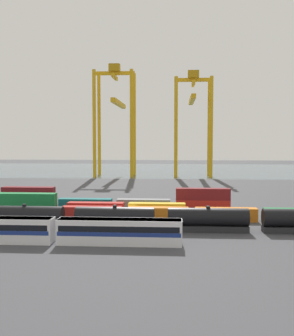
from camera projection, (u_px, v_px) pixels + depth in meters
name	position (u px, v px, depth m)	size (l,w,h in m)	color
ground_plane	(144.00, 192.00, 126.36)	(420.00, 420.00, 0.00)	#424247
harbour_water	(158.00, 170.00, 224.97)	(400.00, 110.00, 0.01)	#475B6B
passenger_train	(56.00, 230.00, 63.21)	(39.01, 3.14, 3.90)	silver
freight_tank_row	(208.00, 219.00, 71.36)	(79.48, 3.04, 4.50)	#232326
shipping_container_2	(27.00, 212.00, 83.49)	(12.10, 2.44, 2.60)	maroon
shipping_container_3	(27.00, 199.00, 83.32)	(12.10, 2.44, 2.60)	#197538
shipping_container_4	(92.00, 213.00, 82.58)	(12.10, 2.44, 2.60)	#AD211C
shipping_container_5	(158.00, 214.00, 81.67)	(12.10, 2.44, 2.60)	orange
shipping_container_6	(226.00, 215.00, 80.76)	(12.10, 2.44, 2.60)	orange
shipping_container_10	(36.00, 208.00, 88.98)	(6.04, 2.44, 2.60)	slate
shipping_container_11	(96.00, 208.00, 88.09)	(12.10, 2.44, 2.60)	#AD211C
shipping_container_12	(157.00, 209.00, 87.20)	(12.10, 2.44, 2.60)	gold
shipping_container_15	(29.00, 204.00, 94.73)	(12.10, 2.44, 2.60)	#AD211C
shipping_container_16	(28.00, 192.00, 94.55)	(12.10, 2.44, 2.60)	maroon
shipping_container_17	(86.00, 204.00, 93.82)	(12.10, 2.44, 2.60)	#146066
shipping_container_18	(144.00, 205.00, 92.91)	(12.10, 2.44, 2.60)	slate
shipping_container_19	(203.00, 206.00, 92.01)	(12.10, 2.44, 2.60)	#AD211C
shipping_container_20	(203.00, 194.00, 91.84)	(12.10, 2.44, 2.60)	maroon
gantry_crane_west	(116.00, 110.00, 185.46)	(17.92, 39.01, 49.76)	gold
gantry_crane_central	(193.00, 112.00, 182.84)	(16.67, 35.50, 46.51)	gold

